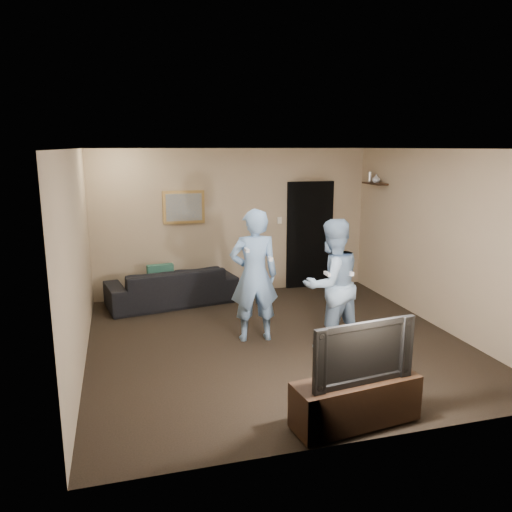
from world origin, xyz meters
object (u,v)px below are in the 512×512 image
object	(u,v)px
wii_player_left	(254,276)
wii_player_right	(331,284)
sofa	(172,286)
television	(358,350)
tv_console	(356,401)

from	to	relation	value
wii_player_left	wii_player_right	world-z (taller)	wii_player_left
sofa	television	distance (m)	4.51
tv_console	sofa	bearing A→B (deg)	99.38
tv_console	television	xyz separation A→B (m)	(0.00, 0.00, 0.53)
wii_player_right	wii_player_left	bearing A→B (deg)	149.78
sofa	wii_player_left	size ratio (longest dim) A/B	1.17
wii_player_left	television	bearing A→B (deg)	-81.48
sofa	television	bearing A→B (deg)	96.56
sofa	wii_player_left	world-z (taller)	wii_player_left
sofa	television	size ratio (longest dim) A/B	2.03
tv_console	wii_player_right	size ratio (longest dim) A/B	0.72
tv_console	television	size ratio (longest dim) A/B	1.18
wii_player_left	wii_player_right	xyz separation A→B (m)	(0.90, -0.53, -0.05)
sofa	tv_console	size ratio (longest dim) A/B	1.72
tv_console	wii_player_left	xyz separation A→B (m)	(-0.36, 2.38, 0.66)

